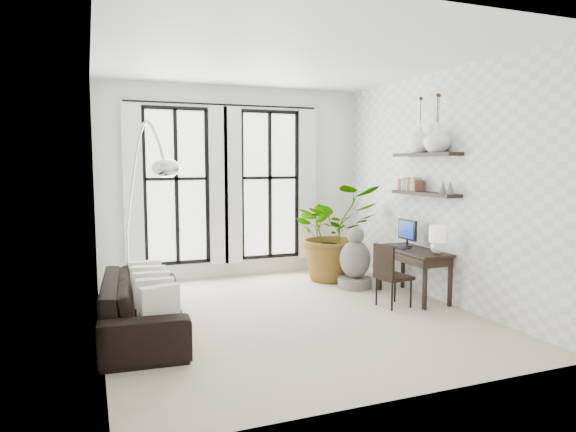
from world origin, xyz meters
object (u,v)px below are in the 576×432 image
sofa (143,305)px  desk_chair (389,272)px  arc_lamp (145,170)px  plant (334,232)px  desk (416,252)px  buddha (355,262)px

sofa → desk_chair: (3.18, -0.11, 0.16)m
desk_chair → arc_lamp: 3.41m
plant → desk: size_ratio=1.33×
desk → arc_lamp: 3.84m
desk_chair → buddha: buddha is taller
arc_lamp → buddha: 3.54m
plant → desk: (0.53, -1.54, -0.12)m
sofa → desk: 3.77m
sofa → desk: size_ratio=1.85×
plant → arc_lamp: bearing=-158.7°
desk_chair → arc_lamp: size_ratio=0.35×
sofa → arc_lamp: size_ratio=0.91×
plant → buddha: size_ratio=1.67×
plant → desk_chair: (-0.04, -1.76, -0.31)m
plant → desk_chair: plant is taller
arc_lamp → buddha: arc_lamp is taller
buddha → desk: bearing=-62.5°
plant → desk_chair: size_ratio=1.87×
desk_chair → buddha: 1.13m
desk → buddha: bearing=117.5°
sofa → plant: bearing=-58.4°
arc_lamp → buddha: bearing=10.3°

